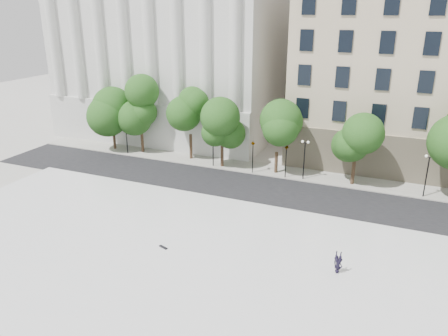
{
  "coord_description": "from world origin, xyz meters",
  "views": [
    {
      "loc": [
        14.56,
        -21.13,
        17.44
      ],
      "look_at": [
        1.36,
        10.0,
        5.04
      ],
      "focal_mm": 35.0,
      "sensor_mm": 36.0,
      "label": 1
    }
  ],
  "objects": [
    {
      "name": "lamp_posts",
      "position": [
        0.01,
        22.6,
        2.97
      ],
      "size": [
        35.4,
        0.28,
        4.46
      ],
      "color": "black",
      "rests_on": "ground"
    },
    {
      "name": "far_sidewalk",
      "position": [
        0.0,
        24.0,
        0.06
      ],
      "size": [
        60.0,
        4.0,
        0.12
      ],
      "primitive_type": "cube",
      "color": "#B0ACA2",
      "rests_on": "ground"
    },
    {
      "name": "ground",
      "position": [
        0.0,
        0.0,
        0.0
      ],
      "size": [
        160.0,
        160.0,
        0.0
      ],
      "primitive_type": "plane",
      "color": "#BBB7B0",
      "rests_on": "ground"
    },
    {
      "name": "street_trees",
      "position": [
        -1.67,
        23.42,
        5.14
      ],
      "size": [
        44.61,
        5.28,
        7.82
      ],
      "color": "#382619",
      "rests_on": "ground"
    },
    {
      "name": "person_lying",
      "position": [
        11.72,
        5.39,
        0.67
      ],
      "size": [
        0.72,
        1.68,
        0.45
      ],
      "primitive_type": "imported",
      "rotation": [
        -1.54,
        0.0,
        -0.08
      ],
      "color": "black",
      "rests_on": "plaza"
    },
    {
      "name": "traffic_light_east",
      "position": [
        3.39,
        22.3,
        3.73
      ],
      "size": [
        0.53,
        1.84,
        4.23
      ],
      "color": "black",
      "rests_on": "ground"
    },
    {
      "name": "building_west",
      "position": [
        -17.0,
        38.57,
        12.89
      ],
      "size": [
        31.5,
        27.65,
        25.6
      ],
      "color": "silver",
      "rests_on": "ground"
    },
    {
      "name": "traffic_light_west",
      "position": [
        -0.39,
        22.3,
        3.73
      ],
      "size": [
        1.05,
        1.83,
        4.23
      ],
      "color": "black",
      "rests_on": "ground"
    },
    {
      "name": "skateboard",
      "position": [
        -0.93,
        3.64,
        0.49
      ],
      "size": [
        0.8,
        0.43,
        0.08
      ],
      "primitive_type": "cube",
      "rotation": [
        0.0,
        0.0,
        -0.32
      ],
      "color": "black",
      "rests_on": "plaza"
    },
    {
      "name": "street",
      "position": [
        0.0,
        18.0,
        0.01
      ],
      "size": [
        60.0,
        8.0,
        0.02
      ],
      "primitive_type": "cube",
      "color": "black",
      "rests_on": "ground"
    },
    {
      "name": "plaza",
      "position": [
        0.0,
        3.0,
        0.23
      ],
      "size": [
        44.0,
        22.0,
        0.45
      ],
      "primitive_type": "cube",
      "color": "silver",
      "rests_on": "ground"
    }
  ]
}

